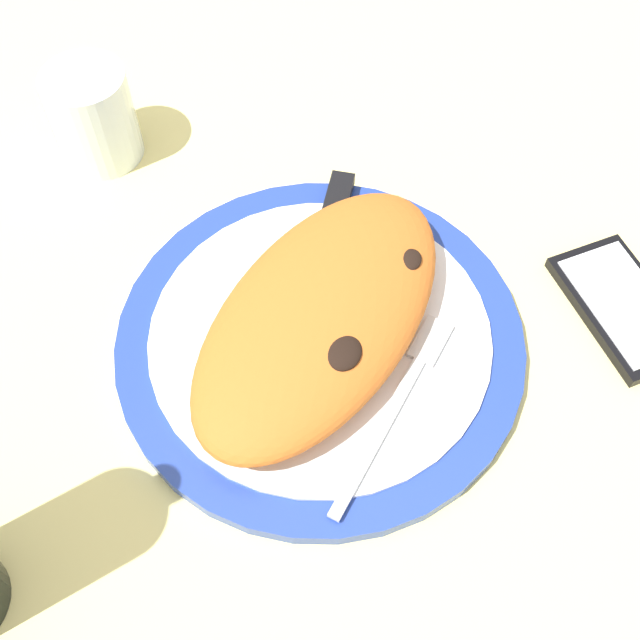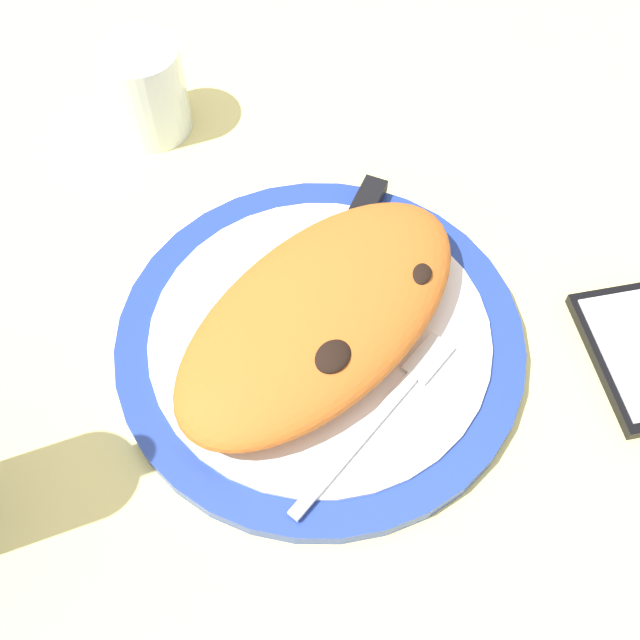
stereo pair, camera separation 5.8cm
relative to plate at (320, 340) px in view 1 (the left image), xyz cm
name	(u,v)px [view 1 (the left image)]	position (x,y,z in cm)	size (l,w,h in cm)	color
ground_plane	(320,354)	(0.00, 0.00, -2.28)	(150.00, 150.00, 3.00)	#E5D684
plate	(320,340)	(0.00, 0.00, 0.00)	(31.64, 31.64, 1.65)	#233D99
calzone	(324,320)	(-0.09, -0.44, 3.40)	(28.40, 17.74, 5.05)	#C16023
fork	(401,394)	(-0.18, -7.95, 1.06)	(17.70, 5.14, 0.40)	silver
knife	(326,243)	(6.75, 5.06, 1.36)	(19.72, 11.81, 1.20)	silver
smartphone	(623,306)	(18.28, -16.46, -0.22)	(11.89, 14.25, 1.16)	black
water_glass	(95,121)	(2.90, 28.76, 3.04)	(7.33, 7.33, 8.77)	silver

